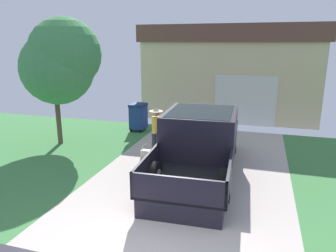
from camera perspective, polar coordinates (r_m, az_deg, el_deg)
The scene contains 6 objects.
pickup_truck at distance 9.07m, azimuth 5.81°, elevation -3.09°, with size 2.30×5.39×1.70m.
person_with_hat at distance 10.04m, azimuth -2.15°, elevation -0.64°, with size 0.44×0.44×1.60m.
handbag at distance 10.08m, azimuth -3.82°, elevation -4.96°, with size 0.38×0.19×0.47m.
house_with_garage at distance 16.92m, azimuth 11.59°, elevation 9.99°, with size 8.32×5.77×4.36m.
front_yard_tree at distance 11.71m, azimuth -18.84°, elevation 10.99°, with size 2.76×2.64×4.43m.
wheeled_trash_bin at distance 13.09m, azimuth -5.41°, elevation 1.80°, with size 0.60×0.72×1.13m.
Camera 1 is at (1.66, -3.90, 3.56)m, focal length 33.53 mm.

